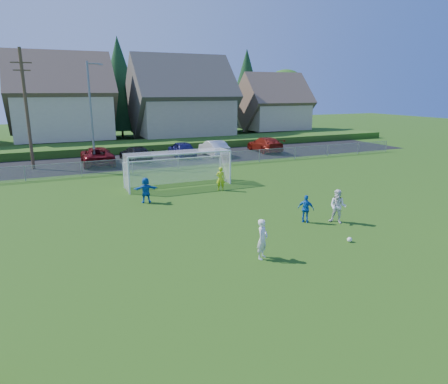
{
  "coord_description": "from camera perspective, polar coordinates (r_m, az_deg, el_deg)",
  "views": [
    {
      "loc": [
        -8.43,
        -10.68,
        6.68
      ],
      "look_at": [
        0.0,
        8.0,
        1.4
      ],
      "focal_mm": 32.0,
      "sensor_mm": 36.0,
      "label": 1
    }
  ],
  "objects": [
    {
      "name": "ground",
      "position": [
        15.16,
        12.82,
        -12.09
      ],
      "size": [
        160.0,
        160.0,
        0.0
      ],
      "primitive_type": "plane",
      "color": "#193D0C",
      "rests_on": "ground"
    },
    {
      "name": "asphalt_lot",
      "position": [
        39.67,
        -11.7,
        4.45
      ],
      "size": [
        60.0,
        60.0,
        0.0
      ],
      "primitive_type": "plane",
      "color": "black",
      "rests_on": "ground"
    },
    {
      "name": "grass_embankment",
      "position": [
        46.88,
        -13.79,
        6.33
      ],
      "size": [
        70.0,
        6.0,
        0.8
      ],
      "primitive_type": "cube",
      "color": "#1E420F",
      "rests_on": "ground"
    },
    {
      "name": "soccer_ball",
      "position": [
        18.98,
        17.5,
        -6.51
      ],
      "size": [
        0.22,
        0.22,
        0.22
      ],
      "primitive_type": "sphere",
      "color": "white",
      "rests_on": "ground"
    },
    {
      "name": "player_white_a",
      "position": [
        16.26,
        5.52,
        -6.7
      ],
      "size": [
        0.72,
        0.69,
        1.66
      ],
      "primitive_type": "imported",
      "rotation": [
        0.0,
        0.0,
        0.66
      ],
      "color": "silver",
      "rests_on": "ground"
    },
    {
      "name": "player_white_b",
      "position": [
        21.2,
        15.95,
        -2.01
      ],
      "size": [
        1.04,
        1.08,
        1.76
      ],
      "primitive_type": "imported",
      "rotation": [
        0.0,
        0.0,
        -0.93
      ],
      "color": "silver",
      "rests_on": "ground"
    },
    {
      "name": "player_blue_a",
      "position": [
        20.94,
        11.62,
        -2.38
      ],
      "size": [
        0.82,
        0.87,
        1.45
      ],
      "primitive_type": "imported",
      "rotation": [
        0.0,
        0.0,
        2.29
      ],
      "color": "blue",
      "rests_on": "ground"
    },
    {
      "name": "player_blue_b",
      "position": [
        24.58,
        -11.11,
        0.28
      ],
      "size": [
        1.51,
        0.72,
        1.56
      ],
      "primitive_type": "imported",
      "rotation": [
        0.0,
        0.0,
        2.96
      ],
      "color": "blue",
      "rests_on": "ground"
    },
    {
      "name": "goalkeeper",
      "position": [
        27.07,
        -0.5,
        1.92
      ],
      "size": [
        0.69,
        0.58,
        1.62
      ],
      "primitive_type": "imported",
      "rotation": [
        0.0,
        0.0,
        2.76
      ],
      "color": "#AFD218",
      "rests_on": "ground"
    },
    {
      "name": "car_c",
      "position": [
        38.42,
        -17.68,
        4.96
      ],
      "size": [
        2.86,
        5.88,
        1.61
      ],
      "primitive_type": "imported",
      "rotation": [
        0.0,
        0.0,
        3.11
      ],
      "color": "#5B0A0D",
      "rests_on": "ground"
    },
    {
      "name": "car_d",
      "position": [
        39.03,
        -12.5,
        5.33
      ],
      "size": [
        2.6,
        5.22,
        1.46
      ],
      "primitive_type": "imported",
      "rotation": [
        0.0,
        0.0,
        3.25
      ],
      "color": "black",
      "rests_on": "ground"
    },
    {
      "name": "car_e",
      "position": [
        40.89,
        -6.07,
        6.11
      ],
      "size": [
        2.01,
        4.81,
        1.63
      ],
      "primitive_type": "imported",
      "rotation": [
        0.0,
        0.0,
        3.12
      ],
      "color": "#16174E",
      "rests_on": "ground"
    },
    {
      "name": "car_f",
      "position": [
        41.57,
        -1.48,
        6.3
      ],
      "size": [
        1.78,
        4.87,
        1.59
      ],
      "primitive_type": "imported",
      "rotation": [
        0.0,
        0.0,
        3.12
      ],
      "color": "silver",
      "rests_on": "ground"
    },
    {
      "name": "car_g",
      "position": [
        44.52,
        5.86,
        6.78
      ],
      "size": [
        2.48,
        5.61,
        1.6
      ],
      "primitive_type": "imported",
      "rotation": [
        0.0,
        0.0,
        3.1
      ],
      "color": "maroon",
      "rests_on": "ground"
    },
    {
      "name": "soccer_goal",
      "position": [
        28.48,
        -6.69,
        4.12
      ],
      "size": [
        7.42,
        1.9,
        2.5
      ],
      "color": "white",
      "rests_on": "ground"
    },
    {
      "name": "chainlink_fence",
      "position": [
        34.29,
        -9.69,
        4.07
      ],
      "size": [
        52.06,
        0.06,
        1.2
      ],
      "color": "gray",
      "rests_on": "ground"
    },
    {
      "name": "streetlight",
      "position": [
        36.94,
        -18.4,
        10.87
      ],
      "size": [
        1.38,
        0.18,
        9.0
      ],
      "color": "slate",
      "rests_on": "ground"
    },
    {
      "name": "utility_pole",
      "position": [
        37.73,
        -26.38,
        10.65
      ],
      "size": [
        1.6,
        0.26,
        10.0
      ],
      "color": "#473321",
      "rests_on": "ground"
    },
    {
      "name": "houses_row",
      "position": [
        54.16,
        -13.66,
        14.74
      ],
      "size": [
        53.9,
        11.45,
        13.27
      ],
      "color": "tan",
      "rests_on": "ground"
    },
    {
      "name": "tree_row",
      "position": [
        60.17,
        -15.71,
        14.14
      ],
      "size": [
        65.98,
        12.36,
        13.8
      ],
      "color": "#382616",
      "rests_on": "ground"
    }
  ]
}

